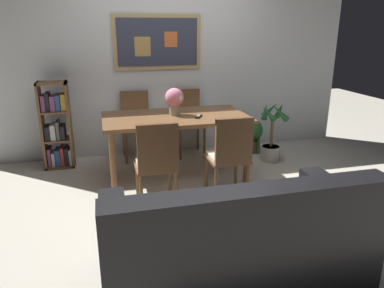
# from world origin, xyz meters

# --- Properties ---
(ground_plane) EXTENTS (12.00, 12.00, 0.00)m
(ground_plane) POSITION_xyz_m (0.00, 0.00, 0.00)
(ground_plane) COLOR beige
(wall_back_with_painting) EXTENTS (5.20, 0.14, 2.60)m
(wall_back_with_painting) POSITION_xyz_m (-0.00, 1.61, 1.30)
(wall_back_with_painting) COLOR silver
(wall_back_with_painting) RESTS_ON ground_plane
(dining_table) EXTENTS (1.67, 0.91, 0.76)m
(dining_table) POSITION_xyz_m (-0.14, 0.57, 0.67)
(dining_table) COLOR brown
(dining_table) RESTS_ON ground_plane
(dining_chair_near_right) EXTENTS (0.40, 0.41, 0.91)m
(dining_chair_near_right) POSITION_xyz_m (0.26, -0.20, 0.54)
(dining_chair_near_right) COLOR brown
(dining_chair_near_right) RESTS_ON ground_plane
(dining_chair_near_left) EXTENTS (0.40, 0.41, 0.91)m
(dining_chair_near_left) POSITION_xyz_m (-0.49, -0.23, 0.54)
(dining_chair_near_left) COLOR brown
(dining_chair_near_left) RESTS_ON ground_plane
(dining_chair_far_right) EXTENTS (0.40, 0.41, 0.91)m
(dining_chair_far_right) POSITION_xyz_m (0.21, 1.39, 0.54)
(dining_chair_far_right) COLOR brown
(dining_chair_far_right) RESTS_ON ground_plane
(dining_chair_far_left) EXTENTS (0.40, 0.41, 0.91)m
(dining_chair_far_left) POSITION_xyz_m (-0.52, 1.40, 0.54)
(dining_chair_far_left) COLOR brown
(dining_chair_far_left) RESTS_ON ground_plane
(leather_couch) EXTENTS (1.80, 0.84, 0.84)m
(leather_couch) POSITION_xyz_m (-0.14, -1.42, 0.31)
(leather_couch) COLOR black
(leather_couch) RESTS_ON ground_plane
(bookshelf) EXTENTS (0.36, 0.28, 1.10)m
(bookshelf) POSITION_xyz_m (-1.54, 1.28, 0.51)
(bookshelf) COLOR brown
(bookshelf) RESTS_ON ground_plane
(potted_ivy) EXTENTS (0.33, 0.33, 0.56)m
(potted_ivy) POSITION_xyz_m (1.11, 1.23, 0.25)
(potted_ivy) COLOR brown
(potted_ivy) RESTS_ON ground_plane
(potted_palm) EXTENTS (0.36, 0.37, 0.84)m
(potted_palm) POSITION_xyz_m (1.21, 0.79, 0.32)
(potted_palm) COLOR #B2ADA3
(potted_palm) RESTS_ON ground_plane
(flower_vase) EXTENTS (0.22, 0.22, 0.32)m
(flower_vase) POSITION_xyz_m (-0.14, 0.61, 0.94)
(flower_vase) COLOR tan
(flower_vase) RESTS_ON dining_table
(tv_remote) EXTENTS (0.12, 0.16, 0.02)m
(tv_remote) POSITION_xyz_m (0.10, 0.43, 0.77)
(tv_remote) COLOR black
(tv_remote) RESTS_ON dining_table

